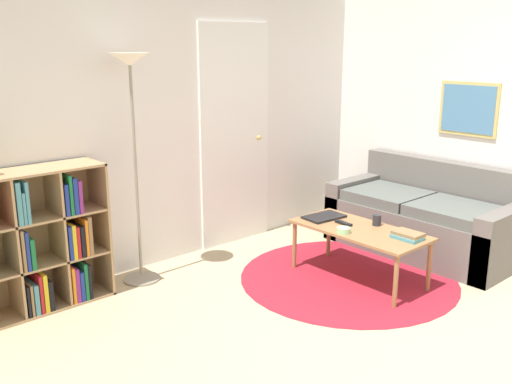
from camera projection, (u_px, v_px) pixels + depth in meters
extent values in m
plane|color=tan|center=(425.00, 367.00, 3.46)|extent=(14.00, 14.00, 0.00)
cube|color=silver|center=(178.00, 114.00, 4.99)|extent=(7.34, 0.05, 2.60)
cube|color=white|center=(235.00, 136.00, 5.42)|extent=(0.82, 0.02, 2.09)
sphere|color=tan|center=(259.00, 138.00, 5.60)|extent=(0.04, 0.04, 0.04)
cube|color=silver|center=(446.00, 108.00, 5.46)|extent=(0.05, 5.54, 2.60)
cube|color=tan|center=(469.00, 109.00, 5.25)|extent=(0.02, 0.57, 0.49)
cube|color=teal|center=(468.00, 109.00, 5.25)|extent=(0.01, 0.51, 0.43)
cylinder|color=maroon|center=(348.00, 277.00, 4.77)|extent=(1.80, 1.80, 0.01)
cube|color=tan|center=(100.00, 226.00, 4.44)|extent=(0.02, 0.34, 1.05)
cube|color=tan|center=(28.00, 171.00, 3.98)|extent=(1.04, 0.34, 0.02)
cube|color=tan|center=(42.00, 306.00, 4.25)|extent=(1.04, 0.34, 0.02)
cube|color=tan|center=(27.00, 235.00, 4.23)|extent=(1.04, 0.02, 1.05)
cube|color=tan|center=(11.00, 246.00, 4.01)|extent=(0.02, 0.32, 1.01)
cube|color=tan|center=(57.00, 236.00, 4.22)|extent=(0.02, 0.32, 1.01)
cube|color=tan|center=(37.00, 263.00, 4.16)|extent=(1.00, 0.32, 0.02)
cube|color=tan|center=(33.00, 218.00, 4.07)|extent=(1.00, 0.32, 0.02)
cube|color=black|center=(24.00, 298.00, 4.08)|extent=(0.02, 0.21, 0.23)
cube|color=olive|center=(28.00, 298.00, 4.09)|extent=(0.02, 0.19, 0.23)
cube|color=teal|center=(32.00, 296.00, 4.12)|extent=(0.03, 0.22, 0.23)
cube|color=#B21E23|center=(35.00, 290.00, 4.15)|extent=(0.02, 0.26, 0.29)
cube|color=gold|center=(41.00, 290.00, 4.15)|extent=(0.03, 0.20, 0.29)
cube|color=black|center=(45.00, 292.00, 4.20)|extent=(0.03, 0.26, 0.23)
cube|color=orange|center=(68.00, 282.00, 4.30)|extent=(0.02, 0.22, 0.28)
cube|color=#7F287A|center=(72.00, 282.00, 4.32)|extent=(0.03, 0.23, 0.27)
cube|color=navy|center=(77.00, 283.00, 4.35)|extent=(0.03, 0.23, 0.23)
cube|color=#196B38|center=(80.00, 279.00, 4.36)|extent=(0.03, 0.23, 0.29)
cube|color=black|center=(83.00, 277.00, 4.39)|extent=(0.02, 0.27, 0.27)
cube|color=olive|center=(17.00, 248.00, 4.00)|extent=(0.02, 0.26, 0.30)
cube|color=navy|center=(23.00, 249.00, 4.01)|extent=(0.02, 0.21, 0.28)
cube|color=#196B38|center=(27.00, 251.00, 4.05)|extent=(0.03, 0.26, 0.22)
cube|color=navy|center=(64.00, 240.00, 4.22)|extent=(0.03, 0.25, 0.26)
cube|color=gold|center=(68.00, 239.00, 4.24)|extent=(0.03, 0.26, 0.26)
cube|color=#B21E23|center=(72.00, 240.00, 4.25)|extent=(0.03, 0.23, 0.24)
cube|color=black|center=(77.00, 239.00, 4.28)|extent=(0.03, 0.23, 0.24)
cube|color=orange|center=(80.00, 235.00, 4.30)|extent=(0.02, 0.24, 0.28)
cube|color=olive|center=(83.00, 233.00, 4.32)|extent=(0.03, 0.26, 0.30)
cube|color=teal|center=(14.00, 202.00, 3.90)|extent=(0.03, 0.21, 0.30)
cube|color=teal|center=(18.00, 206.00, 3.94)|extent=(0.02, 0.25, 0.23)
cube|color=teal|center=(22.00, 201.00, 3.94)|extent=(0.02, 0.21, 0.30)
cube|color=navy|center=(62.00, 198.00, 4.12)|extent=(0.03, 0.19, 0.23)
cube|color=#196B38|center=(64.00, 193.00, 4.16)|extent=(0.02, 0.25, 0.29)
cube|color=navy|center=(70.00, 194.00, 4.17)|extent=(0.03, 0.23, 0.27)
cube|color=#7F287A|center=(75.00, 195.00, 4.18)|extent=(0.03, 0.19, 0.24)
cylinder|color=gray|center=(142.00, 279.00, 4.74)|extent=(0.30, 0.30, 0.01)
cylinder|color=gray|center=(136.00, 172.00, 4.51)|extent=(0.02, 0.02, 1.74)
cone|color=white|center=(130.00, 59.00, 4.29)|extent=(0.31, 0.31, 0.10)
cube|color=#66605B|center=(422.00, 229.00, 5.35)|extent=(0.83, 1.71, 0.43)
cube|color=#66605B|center=(443.00, 202.00, 5.52)|extent=(0.16, 1.71, 0.82)
cube|color=#66605B|center=(504.00, 243.00, 4.77)|extent=(0.83, 0.16, 0.57)
cube|color=#66605B|center=(357.00, 205.00, 5.89)|extent=(0.83, 0.16, 0.57)
cube|color=#585E59|center=(454.00, 211.00, 4.98)|extent=(0.63, 0.68, 0.10)
cube|color=#585E59|center=(388.00, 196.00, 5.48)|extent=(0.63, 0.68, 0.10)
cube|color=#996B42|center=(360.00, 230.00, 4.65)|extent=(0.53, 1.12, 0.02)
cylinder|color=#996B42|center=(396.00, 281.00, 4.19)|extent=(0.04, 0.04, 0.42)
cylinder|color=#996B42|center=(294.00, 245.00, 4.94)|extent=(0.04, 0.04, 0.42)
cylinder|color=#996B42|center=(429.00, 266.00, 4.48)|extent=(0.04, 0.04, 0.42)
cylinder|color=#996B42|center=(329.00, 234.00, 5.23)|extent=(0.04, 0.04, 0.42)
cube|color=black|center=(324.00, 217.00, 4.93)|extent=(0.36, 0.25, 0.02)
cylinder|color=#9ED193|center=(344.00, 230.00, 4.54)|extent=(0.11, 0.11, 0.05)
cube|color=teal|center=(407.00, 237.00, 4.40)|extent=(0.15, 0.22, 0.03)
cube|color=olive|center=(408.00, 234.00, 4.40)|extent=(0.15, 0.22, 0.03)
cylinder|color=#28282D|center=(377.00, 220.00, 4.72)|extent=(0.07, 0.07, 0.09)
cube|color=black|center=(344.00, 223.00, 4.76)|extent=(0.06, 0.17, 0.02)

